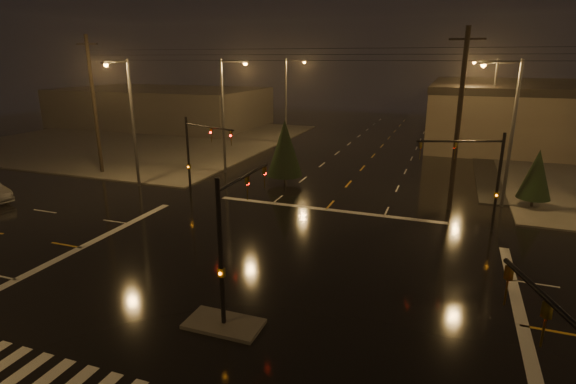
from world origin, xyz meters
TOP-DOWN VIEW (x-y plane):
  - ground at (0.00, 0.00)m, footprint 140.00×140.00m
  - sidewalk_nw at (-30.00, 30.00)m, footprint 36.00×36.00m
  - median_island at (0.00, -4.00)m, footprint 3.00×1.60m
  - stop_bar_far at (0.00, 11.00)m, footprint 16.00×0.50m
  - commercial_block at (-35.00, 42.00)m, footprint 30.00×18.00m
  - signal_mast_median at (0.00, -3.07)m, footprint 0.25×4.59m
  - signal_mast_ne at (9.50, 10.14)m, footprint 4.84×1.86m
  - signal_mast_nw at (-9.50, 10.14)m, footprint 4.84×1.86m
  - streetlight_1 at (-11.18, 18.00)m, footprint 2.77×0.32m
  - streetlight_2 at (-11.18, 34.00)m, footprint 2.77×0.32m
  - streetlight_3 at (11.18, 16.00)m, footprint 2.77×0.32m
  - streetlight_4 at (11.18, 36.00)m, footprint 2.77×0.32m
  - streetlight_5 at (-16.00, 11.18)m, footprint 0.32×2.77m
  - utility_pole_0 at (-22.00, 14.00)m, footprint 2.20×0.32m
  - utility_pole_1 at (8.00, 14.00)m, footprint 2.20×0.32m
  - conifer_0 at (13.41, 16.34)m, footprint 2.20×2.20m
  - conifer_3 at (-5.05, 16.35)m, footprint 2.94×2.94m

SIDE VIEW (x-z plane):
  - ground at x=0.00m, z-range 0.00..0.00m
  - stop_bar_far at x=0.00m, z-range 0.00..0.01m
  - sidewalk_nw at x=-30.00m, z-range 0.00..0.12m
  - median_island at x=0.00m, z-range 0.00..0.15m
  - conifer_0 at x=13.41m, z-range 0.35..4.49m
  - commercial_block at x=-35.00m, z-range 0.00..5.60m
  - conifer_3 at x=-5.05m, z-range 0.35..5.64m
  - signal_mast_median at x=0.00m, z-range 0.75..6.75m
  - signal_mast_ne at x=9.50m, z-range 0.79..6.79m
  - signal_mast_nw at x=-9.50m, z-range 0.79..6.79m
  - streetlight_1 at x=-11.18m, z-range 0.80..10.80m
  - streetlight_2 at x=-11.18m, z-range 0.80..10.80m
  - streetlight_3 at x=11.18m, z-range 0.80..10.80m
  - streetlight_4 at x=11.18m, z-range 0.80..10.80m
  - streetlight_5 at x=-16.00m, z-range 0.80..10.80m
  - utility_pole_0 at x=-22.00m, z-range 0.13..12.13m
  - utility_pole_1 at x=8.00m, z-range 0.13..12.13m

